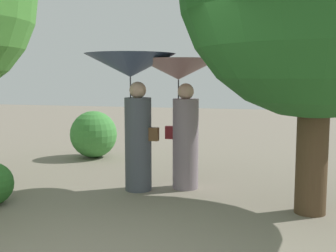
# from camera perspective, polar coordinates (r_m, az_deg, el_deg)

# --- Properties ---
(person_left) EXTENTS (1.38, 1.38, 2.09)m
(person_left) POSITION_cam_1_polar(r_m,az_deg,el_deg) (6.41, -4.84, 5.35)
(person_left) COLOR #474C56
(person_left) RESTS_ON ground
(person_right) EXTENTS (1.27, 1.27, 2.01)m
(person_right) POSITION_cam_1_polar(r_m,az_deg,el_deg) (6.51, 1.75, 4.52)
(person_right) COLOR gray
(person_right) RESTS_ON ground
(bush_behind_bench) EXTENTS (1.01, 1.01, 1.01)m
(bush_behind_bench) POSITION_cam_1_polar(r_m,az_deg,el_deg) (9.24, -10.07, -1.11)
(bush_behind_bench) COLOR #428C3D
(bush_behind_bench) RESTS_ON ground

